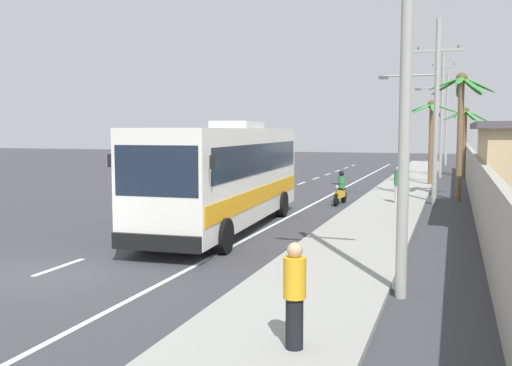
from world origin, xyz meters
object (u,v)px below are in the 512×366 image
object	(u,v)px
utility_pole_mid	(434,107)
palm_second	(465,126)
pedestrian_midwalk	(398,184)
utility_pole_far	(441,112)
motorcycle_beside_bus	(341,191)
palm_nearest	(431,124)
utility_pole_nearest	(406,53)
coach_bus_foreground	(226,173)
palm_third	(461,107)
pedestrian_near_kerb	(295,293)
utility_pole_distant	(447,118)

from	to	relation	value
utility_pole_mid	palm_second	distance (m)	17.68
pedestrian_midwalk	utility_pole_far	bearing A→B (deg)	107.61
motorcycle_beside_bus	palm_nearest	bearing A→B (deg)	71.04
pedestrian_midwalk	utility_pole_nearest	size ratio (longest dim) A/B	0.18
coach_bus_foreground	utility_pole_far	size ratio (longest dim) A/B	1.27
palm_nearest	palm_third	xyz separation A→B (m)	(1.66, -7.26, 0.78)
pedestrian_midwalk	palm_nearest	world-z (taller)	palm_nearest
motorcycle_beside_bus	utility_pole_mid	xyz separation A→B (m)	(4.13, 1.50, 4.01)
palm_nearest	palm_third	bearing A→B (deg)	-77.09
utility_pole_mid	palm_nearest	world-z (taller)	utility_pole_mid
motorcycle_beside_bus	coach_bus_foreground	bearing A→B (deg)	-107.93
utility_pole_far	palm_third	world-z (taller)	utility_pole_far
pedestrian_midwalk	palm_nearest	distance (m)	10.90
utility_pole_far	coach_bus_foreground	bearing A→B (deg)	-104.49
utility_pole_nearest	pedestrian_midwalk	bearing A→B (deg)	95.53
palm_third	pedestrian_midwalk	bearing A→B (deg)	-130.23
coach_bus_foreground	pedestrian_midwalk	xyz separation A→B (m)	(5.27, 8.38, -0.98)
motorcycle_beside_bus	palm_second	world-z (taller)	palm_second
pedestrian_near_kerb	utility_pole_nearest	distance (m)	5.75
pedestrian_near_kerb	coach_bus_foreground	bearing A→B (deg)	84.75
motorcycle_beside_bus	utility_pole_distant	distance (m)	34.64
palm_third	utility_pole_mid	bearing A→B (deg)	-121.69
utility_pole_nearest	palm_third	world-z (taller)	utility_pole_nearest
pedestrian_near_kerb	utility_pole_nearest	size ratio (longest dim) A/B	0.17
coach_bus_foreground	pedestrian_near_kerb	xyz separation A→B (m)	(5.44, -10.53, -1.00)
pedestrian_near_kerb	palm_second	xyz separation A→B (m)	(3.00, 37.72, 2.88)
palm_third	palm_nearest	bearing A→B (deg)	102.91
coach_bus_foreground	palm_nearest	world-z (taller)	palm_nearest
pedestrian_midwalk	palm_second	bearing A→B (deg)	102.69
palm_nearest	utility_pole_distant	bearing A→B (deg)	88.54
utility_pole_mid	palm_second	world-z (taller)	utility_pole_mid
palm_second	pedestrian_midwalk	bearing A→B (deg)	-99.57
pedestrian_midwalk	utility_pole_distant	xyz separation A→B (m)	(1.64, 33.85, 3.72)
utility_pole_distant	palm_second	distance (m)	15.15
utility_pole_far	pedestrian_near_kerb	bearing A→B (deg)	-91.98
coach_bus_foreground	utility_pole_nearest	size ratio (longest dim) A/B	1.18
coach_bus_foreground	utility_pole_distant	xyz separation A→B (m)	(6.91, 42.23, 2.74)
utility_pole_distant	palm_second	bearing A→B (deg)	-84.19
palm_second	palm_third	bearing A→B (deg)	-91.70
utility_pole_nearest	utility_pole_distant	xyz separation A→B (m)	(0.18, 48.94, -0.36)
palm_second	pedestrian_near_kerb	bearing A→B (deg)	-94.55
motorcycle_beside_bus	pedestrian_near_kerb	bearing A→B (deg)	-81.41
pedestrian_midwalk	palm_third	bearing A→B (deg)	72.03
utility_pole_mid	palm_third	bearing A→B (deg)	58.31
utility_pole_distant	palm_second	world-z (taller)	utility_pole_distant
utility_pole_nearest	utility_pole_mid	size ratio (longest dim) A/B	1.12
pedestrian_midwalk	palm_third	distance (m)	5.56
utility_pole_nearest	utility_pole_mid	distance (m)	16.32
motorcycle_beside_bus	utility_pole_mid	distance (m)	5.95
coach_bus_foreground	utility_pole_distant	bearing A→B (deg)	80.71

